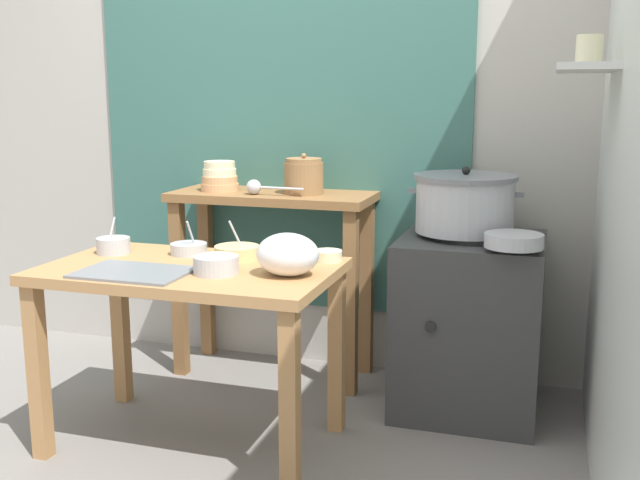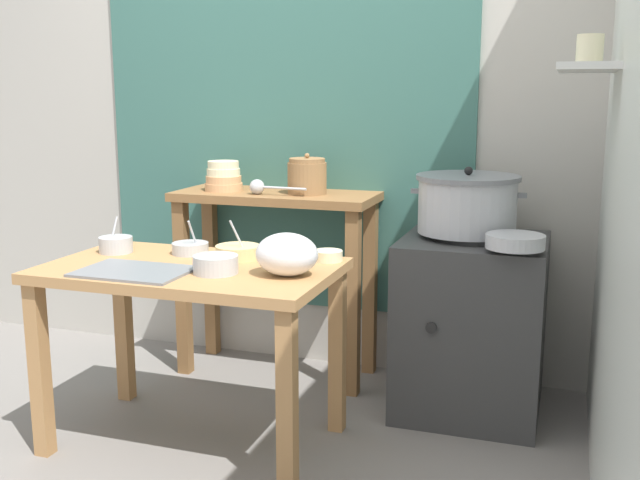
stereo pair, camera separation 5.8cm
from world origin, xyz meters
The scene contains 18 objects.
ground_plane centered at (0.00, 0.00, 0.00)m, with size 9.00×9.00×0.00m, color gray.
wall_back centered at (0.08, 1.10, 1.30)m, with size 4.40×0.12×2.60m.
wall_right centered at (1.40, 0.20, 1.30)m, with size 0.30×3.20×2.60m.
prep_table centered at (-0.13, 0.03, 0.61)m, with size 1.10×0.66×0.72m.
back_shelf_table centered at (-0.11, 0.83, 0.68)m, with size 0.96×0.40×0.90m.
stove_block centered at (0.85, 0.70, 0.38)m, with size 0.60×0.61×0.78m.
steamer_pot centered at (0.81, 0.72, 0.90)m, with size 0.48×0.43×0.28m.
clay_pot centered at (0.05, 0.83, 0.98)m, with size 0.18×0.18×0.19m.
bowl_stack_enamel centered at (-0.37, 0.81, 0.97)m, with size 0.18×0.18×0.14m.
ladle centered at (-0.15, 0.74, 0.94)m, with size 0.28×0.07×0.07m.
serving_tray centered at (-0.27, -0.14, 0.72)m, with size 0.40×0.28×0.01m, color slate.
plastic_bag centered at (0.27, 0.00, 0.80)m, with size 0.23×0.20×0.16m, color white.
wide_pan centered at (1.03, 0.46, 0.81)m, with size 0.23×0.23×0.05m, color #B7BABF.
prep_bowl_0 centered at (-0.23, 0.21, 0.75)m, with size 0.15×0.15×0.14m.
prep_bowl_1 centered at (0.34, 0.27, 0.74)m, with size 0.11×0.11×0.04m.
prep_bowl_2 centered at (-0.01, 0.20, 0.75)m, with size 0.18×0.18×0.16m.
prep_bowl_3 centered at (-0.54, 0.14, 0.76)m, with size 0.14×0.14×0.15m.
prep_bowl_4 centered at (0.01, -0.05, 0.76)m, with size 0.17×0.17×0.07m.
Camera 1 is at (1.16, -2.44, 1.37)m, focal length 41.71 mm.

